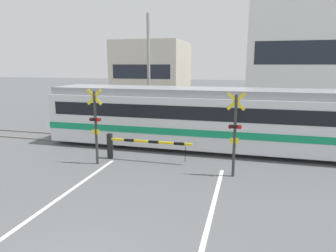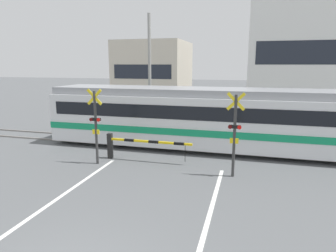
{
  "view_description": "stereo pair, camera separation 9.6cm",
  "coord_description": "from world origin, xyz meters",
  "px_view_note": "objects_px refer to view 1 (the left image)",
  "views": [
    {
      "loc": [
        3.25,
        -4.06,
        4.21
      ],
      "look_at": [
        0.0,
        8.14,
        1.6
      ],
      "focal_mm": 32.0,
      "sensor_mm": 36.0,
      "label": 1
    },
    {
      "loc": [
        3.34,
        -4.04,
        4.21
      ],
      "look_at": [
        0.0,
        8.14,
        1.6
      ],
      "focal_mm": 32.0,
      "sensor_mm": 36.0,
      "label": 2
    }
  ],
  "objects_px": {
    "crossing_signal_left": "(96,123)",
    "commuter_train": "(249,119)",
    "pedestrian": "(206,112)",
    "crossing_barrier_near": "(130,144)",
    "crossing_barrier_far": "(219,123)",
    "crossing_signal_right": "(235,131)"
  },
  "relations": [
    {
      "from": "crossing_barrier_near",
      "to": "crossing_signal_right",
      "type": "relative_size",
      "value": 1.21
    },
    {
      "from": "crossing_signal_right",
      "to": "pedestrian",
      "type": "height_order",
      "value": "crossing_signal_right"
    },
    {
      "from": "commuter_train",
      "to": "crossing_signal_right",
      "type": "distance_m",
      "value": 3.7
    },
    {
      "from": "crossing_barrier_far",
      "to": "pedestrian",
      "type": "bearing_deg",
      "value": 112.24
    },
    {
      "from": "crossing_signal_right",
      "to": "crossing_barrier_far",
      "type": "bearing_deg",
      "value": 99.79
    },
    {
      "from": "crossing_signal_left",
      "to": "commuter_train",
      "type": "bearing_deg",
      "value": 30.43
    },
    {
      "from": "crossing_barrier_near",
      "to": "crossing_barrier_far",
      "type": "xyz_separation_m",
      "value": [
        3.37,
        5.98,
        0.0
      ]
    },
    {
      "from": "crossing_signal_right",
      "to": "commuter_train",
      "type": "bearing_deg",
      "value": 82.15
    },
    {
      "from": "crossing_barrier_near",
      "to": "crossing_signal_left",
      "type": "xyz_separation_m",
      "value": [
        -1.18,
        -0.84,
        1.04
      ]
    },
    {
      "from": "commuter_train",
      "to": "crossing_signal_left",
      "type": "xyz_separation_m",
      "value": [
        -6.23,
        -3.66,
        0.14
      ]
    },
    {
      "from": "crossing_signal_left",
      "to": "pedestrian",
      "type": "xyz_separation_m",
      "value": [
        3.3,
        9.87,
        -0.89
      ]
    },
    {
      "from": "crossing_signal_right",
      "to": "pedestrian",
      "type": "relative_size",
      "value": 2.06
    },
    {
      "from": "commuter_train",
      "to": "crossing_signal_left",
      "type": "distance_m",
      "value": 7.23
    },
    {
      "from": "commuter_train",
      "to": "crossing_barrier_near",
      "type": "bearing_deg",
      "value": -150.85
    },
    {
      "from": "crossing_signal_right",
      "to": "crossing_barrier_near",
      "type": "bearing_deg",
      "value": 169.51
    },
    {
      "from": "pedestrian",
      "to": "crossing_barrier_near",
      "type": "bearing_deg",
      "value": -103.23
    },
    {
      "from": "crossing_signal_left",
      "to": "pedestrian",
      "type": "distance_m",
      "value": 10.44
    },
    {
      "from": "commuter_train",
      "to": "crossing_barrier_far",
      "type": "bearing_deg",
      "value": 118.0
    },
    {
      "from": "crossing_barrier_near",
      "to": "crossing_signal_left",
      "type": "height_order",
      "value": "crossing_signal_left"
    },
    {
      "from": "crossing_signal_left",
      "to": "pedestrian",
      "type": "relative_size",
      "value": 2.06
    },
    {
      "from": "commuter_train",
      "to": "crossing_barrier_near",
      "type": "relative_size",
      "value": 5.21
    },
    {
      "from": "crossing_barrier_near",
      "to": "pedestrian",
      "type": "bearing_deg",
      "value": 76.77
    }
  ]
}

